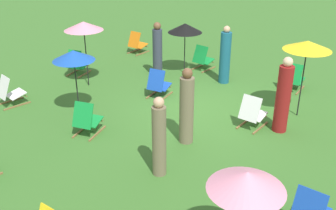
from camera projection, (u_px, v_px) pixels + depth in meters
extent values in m
plane|color=#386B28|center=(195.00, 107.00, 10.64)|extent=(40.00, 40.00, 0.00)
cube|color=olive|center=(143.00, 53.00, 14.94)|extent=(0.04, 0.76, 0.04)
cube|color=olive|center=(134.00, 51.00, 15.19)|extent=(0.04, 0.76, 0.04)
cube|color=orange|center=(140.00, 45.00, 15.03)|extent=(0.48, 0.43, 0.13)
cube|color=orange|center=(134.00, 40.00, 14.70)|extent=(0.48, 0.25, 0.57)
cylinder|color=olive|center=(143.00, 46.00, 15.20)|extent=(0.44, 0.03, 0.03)
cube|color=olive|center=(166.00, 97.00, 11.23)|extent=(0.17, 0.75, 0.04)
cube|color=olive|center=(153.00, 94.00, 11.42)|extent=(0.17, 0.75, 0.04)
cube|color=#1947B7|center=(161.00, 86.00, 11.30)|extent=(0.55, 0.51, 0.13)
cube|color=#1947B7|center=(156.00, 80.00, 10.94)|extent=(0.52, 0.33, 0.57)
cylinder|color=olive|center=(164.00, 86.00, 11.49)|extent=(0.44, 0.11, 0.03)
cube|color=olive|center=(85.00, 74.00, 12.90)|extent=(0.23, 0.74, 0.04)
cube|color=olive|center=(73.00, 72.00, 13.05)|extent=(0.23, 0.74, 0.04)
cube|color=#148C38|center=(80.00, 65.00, 12.95)|extent=(0.58, 0.54, 0.13)
cube|color=#148C38|center=(74.00, 59.00, 12.58)|extent=(0.53, 0.36, 0.57)
cylinder|color=olive|center=(84.00, 65.00, 13.15)|extent=(0.43, 0.14, 0.03)
cube|color=olive|center=(17.00, 106.00, 10.67)|extent=(0.14, 0.76, 0.04)
cube|color=olive|center=(10.00, 101.00, 10.95)|extent=(0.14, 0.76, 0.04)
cube|color=white|center=(16.00, 94.00, 10.77)|extent=(0.54, 0.50, 0.13)
cube|color=white|center=(3.00, 87.00, 10.46)|extent=(0.51, 0.31, 0.57)
cylinder|color=olive|center=(23.00, 94.00, 10.92)|extent=(0.44, 0.09, 0.03)
cube|color=olive|center=(208.00, 70.00, 13.28)|extent=(0.08, 0.76, 0.04)
cube|color=olive|center=(198.00, 67.00, 13.54)|extent=(0.08, 0.76, 0.04)
cube|color=#148C38|center=(205.00, 60.00, 13.37)|extent=(0.50, 0.46, 0.13)
cube|color=#148C38|center=(200.00, 55.00, 13.05)|extent=(0.49, 0.27, 0.57)
cylinder|color=olive|center=(209.00, 61.00, 13.54)|extent=(0.44, 0.05, 0.03)
cube|color=olive|center=(97.00, 133.00, 9.28)|extent=(0.27, 0.73, 0.04)
cube|color=olive|center=(81.00, 130.00, 9.41)|extent=(0.27, 0.73, 0.04)
cube|color=#148C38|center=(91.00, 121.00, 9.32)|extent=(0.59, 0.56, 0.13)
cube|color=#148C38|center=(83.00, 115.00, 8.95)|extent=(0.53, 0.38, 0.57)
cylinder|color=olive|center=(95.00, 120.00, 9.52)|extent=(0.43, 0.16, 0.03)
cube|color=olive|center=(260.00, 128.00, 9.52)|extent=(0.04, 0.76, 0.04)
cube|color=olive|center=(244.00, 123.00, 9.77)|extent=(0.04, 0.76, 0.04)
cube|color=white|center=(255.00, 115.00, 9.61)|extent=(0.48, 0.44, 0.13)
cube|color=white|center=(250.00, 108.00, 9.28)|extent=(0.48, 0.25, 0.57)
cylinder|color=olive|center=(258.00, 114.00, 9.78)|extent=(0.44, 0.03, 0.03)
cube|color=#1947B7|center=(309.00, 208.00, 6.04)|extent=(0.48, 0.25, 0.57)
cylinder|color=olive|center=(316.00, 210.00, 6.55)|extent=(0.44, 0.03, 0.03)
cube|color=olive|center=(300.00, 90.00, 11.65)|extent=(0.09, 0.76, 0.04)
cube|color=olive|center=(285.00, 87.00, 11.88)|extent=(0.09, 0.76, 0.04)
cube|color=#148C38|center=(295.00, 80.00, 11.73)|extent=(0.51, 0.47, 0.13)
cube|color=#148C38|center=(293.00, 74.00, 11.39)|extent=(0.50, 0.28, 0.57)
cylinder|color=olive|center=(297.00, 80.00, 11.91)|extent=(0.44, 0.06, 0.03)
cylinder|color=black|center=(185.00, 49.00, 12.69)|extent=(0.03, 0.03, 1.63)
cone|color=black|center=(185.00, 28.00, 12.39)|extent=(1.09, 1.09, 0.29)
cylinder|color=black|center=(302.00, 80.00, 9.78)|extent=(0.03, 0.03, 1.95)
cone|color=yellow|center=(308.00, 45.00, 9.41)|extent=(1.15, 1.15, 0.23)
cylinder|color=black|center=(86.00, 55.00, 11.66)|extent=(0.03, 0.03, 1.93)
cone|color=pink|center=(83.00, 26.00, 11.29)|extent=(1.13, 1.13, 0.25)
cone|color=pink|center=(247.00, 181.00, 5.06)|extent=(1.04, 1.04, 0.27)
cylinder|color=black|center=(76.00, 84.00, 9.91)|extent=(0.03, 0.03, 1.69)
cone|color=#194CB2|center=(73.00, 55.00, 9.60)|extent=(1.04, 1.04, 0.26)
cylinder|color=#72664C|center=(187.00, 111.00, 8.66)|extent=(0.32, 0.32, 1.54)
sphere|color=brown|center=(187.00, 73.00, 8.29)|extent=(0.23, 0.23, 0.23)
cylinder|color=#195972|center=(225.00, 58.00, 11.96)|extent=(0.40, 0.40, 1.58)
sphere|color=tan|center=(227.00, 29.00, 11.59)|extent=(0.20, 0.20, 0.20)
cylinder|color=maroon|center=(283.00, 99.00, 9.12)|extent=(0.43, 0.43, 1.62)
sphere|color=beige|center=(288.00, 62.00, 8.74)|extent=(0.23, 0.23, 0.23)
cylinder|color=#72664C|center=(159.00, 141.00, 7.54)|extent=(0.38, 0.38, 1.45)
sphere|color=tan|center=(159.00, 102.00, 7.19)|extent=(0.21, 0.21, 0.21)
cylinder|color=#333847|center=(157.00, 53.00, 12.46)|extent=(0.32, 0.32, 1.53)
sphere|color=brown|center=(157.00, 26.00, 12.09)|extent=(0.23, 0.23, 0.23)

